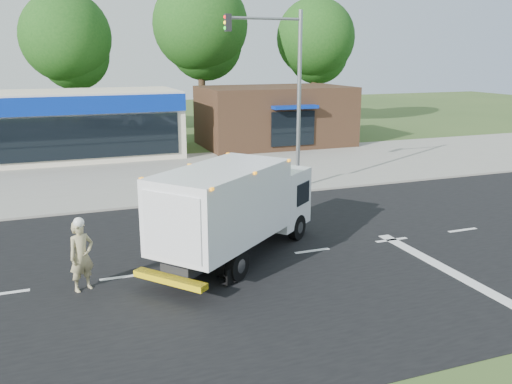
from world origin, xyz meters
The scene contains 11 objects.
ground centered at (0.00, 0.00, 0.00)m, with size 120.00×120.00×0.00m, color #385123.
road_asphalt centered at (0.00, 0.00, 0.00)m, with size 60.00×14.00×0.02m, color black.
sidewalk centered at (0.00, 8.20, 0.06)m, with size 60.00×2.40×0.12m, color gray.
parking_apron centered at (0.00, 14.00, 0.01)m, with size 60.00×9.00×0.02m, color gray.
lane_markings centered at (1.35, -1.35, 0.02)m, with size 55.20×7.00×0.01m.
ems_box_truck centered at (-2.50, 0.28, 1.73)m, with size 6.55×5.92×3.00m.
emergency_worker centered at (-7.04, -0.47, 0.99)m, with size 0.83×0.72×2.03m.
retail_strip_mall centered at (-9.00, 19.93, 2.01)m, with size 18.00×6.20×4.00m.
brown_storefront centered at (7.00, 19.98, 2.00)m, with size 10.00×6.70×4.00m.
traffic_signal_pole centered at (2.35, 7.60, 4.92)m, with size 3.51×0.25×8.00m.
background_trees centered at (-0.85, 28.16, 7.38)m, with size 36.77×7.39×12.10m.
Camera 1 is at (-7.45, -14.67, 6.14)m, focal length 38.00 mm.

